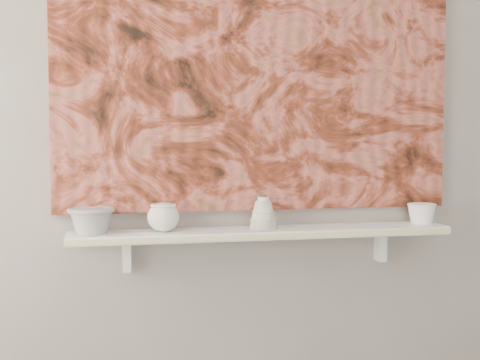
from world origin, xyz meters
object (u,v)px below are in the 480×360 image
object	(u,v)px
bell_vessel	(263,213)
painting	(258,63)
shelf	(263,233)
cup_cream	(163,217)
bowl_grey	(91,220)
bowl_white	(422,214)

from	to	relation	value
bell_vessel	painting	bearing A→B (deg)	91.22
shelf	bell_vessel	distance (m)	0.07
painting	bell_vessel	bearing A→B (deg)	-88.78
shelf	cup_cream	world-z (taller)	cup_cream
cup_cream	bell_vessel	size ratio (longest dim) A/B	0.96
shelf	painting	world-z (taller)	painting
shelf	bowl_grey	world-z (taller)	bowl_grey
painting	bowl_white	xyz separation A→B (m)	(0.63, -0.08, -0.57)
shelf	painting	bearing A→B (deg)	90.00
cup_cream	bell_vessel	world-z (taller)	bell_vessel
bowl_grey	cup_cream	world-z (taller)	cup_cream
painting	cup_cream	xyz separation A→B (m)	(-0.36, -0.08, -0.56)
painting	bowl_grey	size ratio (longest dim) A/B	9.24
shelf	bell_vessel	xyz separation A→B (m)	(0.00, 0.00, 0.07)
painting	bowl_white	bearing A→B (deg)	-7.30
painting	bowl_grey	distance (m)	0.84
shelf	cup_cream	xyz separation A→B (m)	(-0.36, 0.00, 0.07)
bowl_grey	bowl_white	size ratio (longest dim) A/B	1.48
bowl_grey	bell_vessel	size ratio (longest dim) A/B	1.37
painting	bowl_white	size ratio (longest dim) A/B	13.65
bowl_grey	cup_cream	bearing A→B (deg)	0.00
bowl_grey	bell_vessel	xyz separation A→B (m)	(0.61, 0.00, 0.01)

